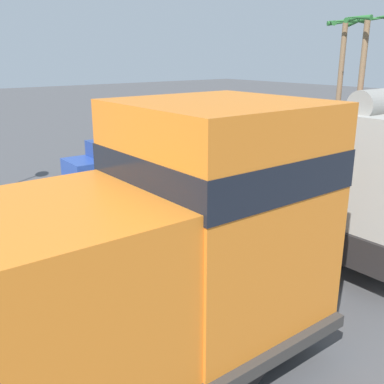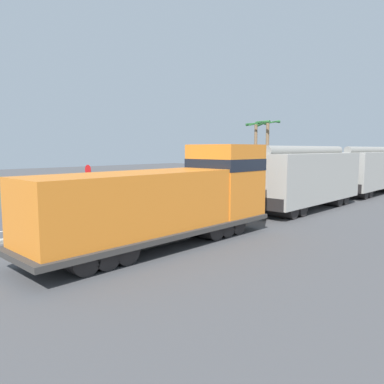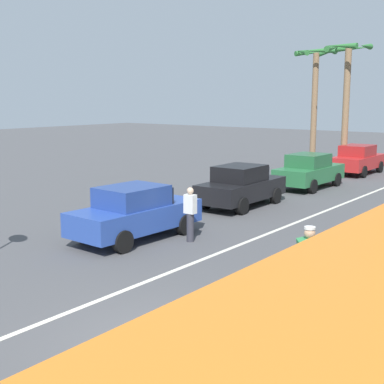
{
  "view_description": "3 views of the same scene",
  "coord_description": "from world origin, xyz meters",
  "px_view_note": "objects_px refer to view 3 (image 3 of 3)",
  "views": [
    {
      "loc": [
        10.3,
        -3.63,
        4.86
      ],
      "look_at": [
        0.47,
        4.01,
        1.02
      ],
      "focal_mm": 42.0,
      "sensor_mm": 36.0,
      "label": 1
    },
    {
      "loc": [
        16.59,
        -13.54,
        4.0
      ],
      "look_at": [
        3.83,
        -0.06,
        1.85
      ],
      "focal_mm": 35.0,
      "sensor_mm": 36.0,
      "label": 2
    },
    {
      "loc": [
        5.64,
        -6.54,
        4.17
      ],
      "look_at": [
        -4.41,
        6.45,
        1.29
      ],
      "focal_mm": 50.0,
      "sensor_mm": 36.0,
      "label": 3
    }
  ],
  "objects_px": {
    "parked_car_blue": "(135,212)",
    "palm_tree_near": "(347,83)",
    "palm_tree_far": "(315,81)",
    "parked_car_red": "(358,159)",
    "cyclist": "(306,271)",
    "parked_car_green": "(309,171)",
    "pedestrian_by_cars": "(190,213)",
    "parked_car_black": "(241,186)"
  },
  "relations": [
    {
      "from": "parked_car_black",
      "to": "palm_tree_far",
      "type": "distance_m",
      "value": 14.3
    },
    {
      "from": "parked_car_black",
      "to": "palm_tree_far",
      "type": "relative_size",
      "value": 0.59
    },
    {
      "from": "parked_car_black",
      "to": "parked_car_green",
      "type": "xyz_separation_m",
      "value": [
        0.17,
        5.64,
        0.0
      ]
    },
    {
      "from": "palm_tree_near",
      "to": "parked_car_green",
      "type": "bearing_deg",
      "value": -82.75
    },
    {
      "from": "parked_car_black",
      "to": "pedestrian_by_cars",
      "type": "relative_size",
      "value": 2.62
    },
    {
      "from": "cyclist",
      "to": "pedestrian_by_cars",
      "type": "bearing_deg",
      "value": 151.63
    },
    {
      "from": "pedestrian_by_cars",
      "to": "palm_tree_near",
      "type": "bearing_deg",
      "value": 97.44
    },
    {
      "from": "parked_car_green",
      "to": "pedestrian_by_cars",
      "type": "distance_m",
      "value": 11.05
    },
    {
      "from": "parked_car_red",
      "to": "palm_tree_far",
      "type": "bearing_deg",
      "value": 156.16
    },
    {
      "from": "parked_car_red",
      "to": "parked_car_black",
      "type": "bearing_deg",
      "value": -91.02
    },
    {
      "from": "parked_car_blue",
      "to": "palm_tree_far",
      "type": "height_order",
      "value": "palm_tree_far"
    },
    {
      "from": "parked_car_black",
      "to": "pedestrian_by_cars",
      "type": "distance_m",
      "value": 5.56
    },
    {
      "from": "parked_car_green",
      "to": "cyclist",
      "type": "height_order",
      "value": "cyclist"
    },
    {
      "from": "parked_car_green",
      "to": "pedestrian_by_cars",
      "type": "xyz_separation_m",
      "value": [
        1.45,
        -10.95,
        0.03
      ]
    },
    {
      "from": "cyclist",
      "to": "parked_car_red",
      "type": "bearing_deg",
      "value": 108.03
    },
    {
      "from": "palm_tree_far",
      "to": "parked_car_red",
      "type": "bearing_deg",
      "value": -23.84
    },
    {
      "from": "parked_car_black",
      "to": "pedestrian_by_cars",
      "type": "xyz_separation_m",
      "value": [
        1.62,
        -5.32,
        0.03
      ]
    },
    {
      "from": "parked_car_green",
      "to": "parked_car_blue",
      "type": "bearing_deg",
      "value": -90.17
    },
    {
      "from": "parked_car_black",
      "to": "palm_tree_near",
      "type": "height_order",
      "value": "palm_tree_near"
    },
    {
      "from": "parked_car_red",
      "to": "palm_tree_near",
      "type": "relative_size",
      "value": 0.58
    },
    {
      "from": "parked_car_blue",
      "to": "cyclist",
      "type": "bearing_deg",
      "value": -16.59
    },
    {
      "from": "parked_car_blue",
      "to": "palm_tree_near",
      "type": "relative_size",
      "value": 0.59
    },
    {
      "from": "pedestrian_by_cars",
      "to": "parked_car_blue",
      "type": "bearing_deg",
      "value": -152.58
    },
    {
      "from": "parked_car_blue",
      "to": "parked_car_black",
      "type": "bearing_deg",
      "value": 91.29
    },
    {
      "from": "palm_tree_near",
      "to": "pedestrian_by_cars",
      "type": "distance_m",
      "value": 17.47
    },
    {
      "from": "parked_car_blue",
      "to": "palm_tree_far",
      "type": "distance_m",
      "value": 20.09
    },
    {
      "from": "parked_car_red",
      "to": "cyclist",
      "type": "relative_size",
      "value": 2.45
    },
    {
      "from": "parked_car_green",
      "to": "palm_tree_far",
      "type": "xyz_separation_m",
      "value": [
        -3.4,
        7.59,
        4.39
      ]
    },
    {
      "from": "parked_car_red",
      "to": "parked_car_blue",
      "type": "bearing_deg",
      "value": -90.23
    },
    {
      "from": "parked_car_green",
      "to": "pedestrian_by_cars",
      "type": "height_order",
      "value": "same"
    },
    {
      "from": "parked_car_blue",
      "to": "palm_tree_near",
      "type": "bearing_deg",
      "value": 92.32
    },
    {
      "from": "palm_tree_near",
      "to": "palm_tree_far",
      "type": "bearing_deg",
      "value": 146.98
    },
    {
      "from": "parked_car_blue",
      "to": "pedestrian_by_cars",
      "type": "distance_m",
      "value": 1.67
    },
    {
      "from": "cyclist",
      "to": "pedestrian_by_cars",
      "type": "height_order",
      "value": "cyclist"
    },
    {
      "from": "parked_car_blue",
      "to": "pedestrian_by_cars",
      "type": "relative_size",
      "value": 2.63
    },
    {
      "from": "parked_car_green",
      "to": "pedestrian_by_cars",
      "type": "bearing_deg",
      "value": -82.46
    },
    {
      "from": "parked_car_red",
      "to": "cyclist",
      "type": "bearing_deg",
      "value": -71.97
    },
    {
      "from": "parked_car_red",
      "to": "palm_tree_far",
      "type": "distance_m",
      "value": 5.77
    },
    {
      "from": "parked_car_blue",
      "to": "pedestrian_by_cars",
      "type": "xyz_separation_m",
      "value": [
        1.48,
        0.77,
        0.03
      ]
    },
    {
      "from": "parked_car_blue",
      "to": "palm_tree_near",
      "type": "xyz_separation_m",
      "value": [
        -0.71,
        17.59,
        4.2
      ]
    },
    {
      "from": "parked_car_black",
      "to": "parked_car_green",
      "type": "relative_size",
      "value": 1.0
    },
    {
      "from": "palm_tree_far",
      "to": "pedestrian_by_cars",
      "type": "relative_size",
      "value": 4.45
    }
  ]
}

